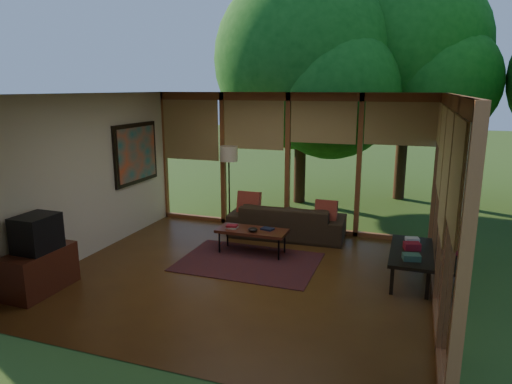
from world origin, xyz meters
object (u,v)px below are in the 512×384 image
at_px(television, 37,233).
at_px(side_console, 411,253).
at_px(sofa, 287,221).
at_px(coffee_table, 252,231).
at_px(media_cabinet, 40,271).
at_px(floor_lamp, 229,158).

relative_size(television, side_console, 0.39).
bearing_deg(sofa, coffee_table, 69.94).
xyz_separation_m(media_cabinet, coffee_table, (2.29, 2.38, 0.09)).
relative_size(media_cabinet, side_console, 0.71).
bearing_deg(sofa, media_cabinet, 49.76).
relative_size(sofa, side_console, 1.55).
bearing_deg(side_console, television, -156.49).
xyz_separation_m(floor_lamp, coffee_table, (0.98, -1.36, -1.01)).
xyz_separation_m(media_cabinet, side_console, (4.87, 2.11, 0.11)).
relative_size(coffee_table, side_console, 0.86).
bearing_deg(media_cabinet, television, 0.00).
xyz_separation_m(floor_lamp, side_console, (3.56, -1.63, -1.00)).
height_order(floor_lamp, side_console, floor_lamp).
distance_m(media_cabinet, television, 0.55).
bearing_deg(television, media_cabinet, 180.00).
height_order(sofa, floor_lamp, floor_lamp).
distance_m(floor_lamp, side_console, 4.04).
xyz_separation_m(sofa, media_cabinet, (-2.61, -3.44, -0.02)).
xyz_separation_m(media_cabinet, floor_lamp, (1.31, 3.74, 1.11)).
xyz_separation_m(television, side_console, (4.85, 2.11, -0.44)).
distance_m(media_cabinet, floor_lamp, 4.11).
bearing_deg(television, side_console, 23.51).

